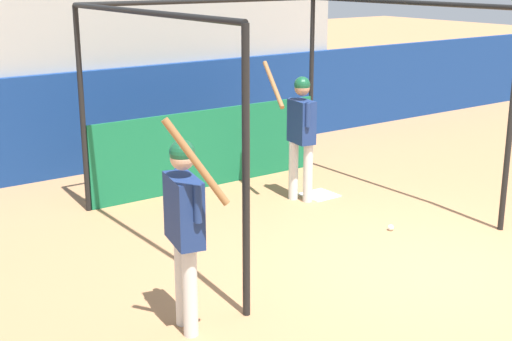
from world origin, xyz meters
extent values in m
plane|color=#A8754C|center=(0.00, 0.00, 0.00)|extent=(60.00, 60.00, 0.00)
cube|color=navy|center=(0.00, 5.72, 0.79)|extent=(24.00, 0.12, 1.59)
cube|color=#9E9E99|center=(0.00, 7.38, 1.62)|extent=(7.05, 3.20, 3.24)
cube|color=#1E6B3D|center=(-2.20, 6.18, 1.64)|extent=(0.45, 0.40, 0.10)
cube|color=#1E6B3D|center=(-2.20, 6.36, 1.87)|extent=(0.45, 0.06, 0.40)
cube|color=#1E6B3D|center=(-1.65, 6.18, 1.64)|extent=(0.45, 0.40, 0.10)
cube|color=#1E6B3D|center=(-1.65, 6.36, 1.87)|extent=(0.45, 0.06, 0.40)
cube|color=#1E6B3D|center=(-1.10, 6.18, 1.64)|extent=(0.45, 0.40, 0.10)
cube|color=#1E6B3D|center=(-1.10, 6.36, 1.87)|extent=(0.45, 0.06, 0.40)
cube|color=#1E6B3D|center=(-0.55, 6.18, 1.64)|extent=(0.45, 0.40, 0.10)
cube|color=#1E6B3D|center=(-0.55, 6.36, 1.87)|extent=(0.45, 0.06, 0.40)
cube|color=#1E6B3D|center=(0.00, 6.18, 1.64)|extent=(0.45, 0.40, 0.10)
cube|color=#1E6B3D|center=(0.00, 6.36, 1.87)|extent=(0.45, 0.06, 0.40)
cube|color=#1E6B3D|center=(0.55, 6.18, 1.64)|extent=(0.45, 0.40, 0.10)
cube|color=#1E6B3D|center=(0.55, 6.36, 1.87)|extent=(0.45, 0.06, 0.40)
cube|color=#1E6B3D|center=(1.10, 6.18, 1.64)|extent=(0.45, 0.40, 0.10)
cube|color=#1E6B3D|center=(1.10, 6.36, 1.87)|extent=(0.45, 0.06, 0.40)
cube|color=#1E6B3D|center=(1.65, 6.18, 1.64)|extent=(0.45, 0.40, 0.10)
cube|color=#1E6B3D|center=(1.65, 6.36, 1.87)|extent=(0.45, 0.06, 0.40)
cube|color=#1E6B3D|center=(2.20, 6.18, 1.64)|extent=(0.45, 0.40, 0.10)
cube|color=#1E6B3D|center=(2.20, 6.36, 1.87)|extent=(0.45, 0.06, 0.40)
cube|color=#1E6B3D|center=(2.75, 6.18, 1.64)|extent=(0.45, 0.40, 0.10)
cube|color=#1E6B3D|center=(2.75, 6.36, 1.87)|extent=(0.45, 0.06, 0.40)
cube|color=#1E6B3D|center=(-2.20, 6.98, 2.04)|extent=(0.45, 0.40, 0.10)
cube|color=#1E6B3D|center=(-1.65, 6.98, 2.04)|extent=(0.45, 0.40, 0.10)
cube|color=#1E6B3D|center=(-1.65, 7.16, 2.27)|extent=(0.45, 0.06, 0.40)
cube|color=#1E6B3D|center=(-1.10, 6.98, 2.04)|extent=(0.45, 0.40, 0.10)
cube|color=#1E6B3D|center=(-1.10, 7.16, 2.27)|extent=(0.45, 0.06, 0.40)
cube|color=#1E6B3D|center=(-0.55, 6.98, 2.04)|extent=(0.45, 0.40, 0.10)
cube|color=#1E6B3D|center=(-0.55, 7.16, 2.27)|extent=(0.45, 0.06, 0.40)
cube|color=#1E6B3D|center=(0.00, 6.98, 2.04)|extent=(0.45, 0.40, 0.10)
cube|color=#1E6B3D|center=(0.00, 7.16, 2.27)|extent=(0.45, 0.06, 0.40)
cube|color=#1E6B3D|center=(0.55, 6.98, 2.04)|extent=(0.45, 0.40, 0.10)
cube|color=#1E6B3D|center=(0.55, 7.16, 2.27)|extent=(0.45, 0.06, 0.40)
cube|color=#1E6B3D|center=(1.10, 6.98, 2.04)|extent=(0.45, 0.40, 0.10)
cube|color=#1E6B3D|center=(1.10, 7.16, 2.27)|extent=(0.45, 0.06, 0.40)
cube|color=#1E6B3D|center=(1.65, 6.98, 2.04)|extent=(0.45, 0.40, 0.10)
cube|color=#1E6B3D|center=(1.65, 7.16, 2.27)|extent=(0.45, 0.06, 0.40)
cube|color=#1E6B3D|center=(2.20, 6.98, 2.04)|extent=(0.45, 0.40, 0.10)
cube|color=#1E6B3D|center=(2.20, 7.16, 2.27)|extent=(0.45, 0.06, 0.40)
cube|color=#1E6B3D|center=(2.75, 6.98, 2.04)|extent=(0.45, 0.40, 0.10)
cube|color=#1E6B3D|center=(2.75, 7.16, 2.27)|extent=(0.45, 0.06, 0.40)
cube|color=#1E6B3D|center=(-1.65, 7.78, 2.44)|extent=(0.45, 0.40, 0.10)
cube|color=#1E6B3D|center=(-1.10, 7.78, 2.44)|extent=(0.45, 0.40, 0.10)
cube|color=#1E6B3D|center=(-0.55, 7.78, 2.44)|extent=(0.45, 0.40, 0.10)
cube|color=#1E6B3D|center=(0.00, 7.78, 2.44)|extent=(0.45, 0.40, 0.10)
cube|color=#1E6B3D|center=(0.55, 7.78, 2.44)|extent=(0.45, 0.40, 0.10)
cube|color=#1E6B3D|center=(1.10, 7.78, 2.44)|extent=(0.45, 0.40, 0.10)
cube|color=#1E6B3D|center=(1.65, 7.78, 2.44)|extent=(0.45, 0.40, 0.10)
cube|color=#1E6B3D|center=(2.20, 7.78, 2.44)|extent=(0.45, 0.40, 0.10)
cube|color=#1E6B3D|center=(2.75, 7.78, 2.44)|extent=(0.45, 0.40, 0.10)
cylinder|color=black|center=(-2.18, 0.35, 1.33)|extent=(0.07, 0.07, 2.66)
cylinder|color=black|center=(1.63, 0.35, 1.33)|extent=(0.07, 0.07, 2.66)
cylinder|color=black|center=(-2.18, 3.99, 1.33)|extent=(0.07, 0.07, 2.66)
cylinder|color=black|center=(1.63, 3.99, 1.33)|extent=(0.07, 0.07, 2.66)
cylinder|color=black|center=(-2.18, 2.17, 2.66)|extent=(0.06, 3.64, 0.06)
cylinder|color=black|center=(1.63, 2.17, 2.66)|extent=(0.06, 3.64, 0.06)
cylinder|color=black|center=(-0.28, 3.99, 2.66)|extent=(3.81, 0.06, 0.06)
cube|color=#14663D|center=(-0.28, 3.97, 0.57)|extent=(3.74, 0.03, 1.15)
cube|color=white|center=(0.72, 2.69, 0.01)|extent=(0.44, 0.44, 0.02)
cylinder|color=silver|center=(0.41, 2.59, 0.41)|extent=(0.15, 0.15, 0.82)
cylinder|color=silver|center=(0.32, 2.78, 0.41)|extent=(0.15, 0.15, 0.82)
cube|color=navy|center=(0.37, 2.69, 1.11)|extent=(0.27, 0.43, 0.58)
sphere|color=#A37556|center=(0.37, 2.69, 1.56)|extent=(0.20, 0.20, 0.20)
sphere|color=#144C2D|center=(0.37, 2.69, 1.61)|extent=(0.22, 0.22, 0.22)
cylinder|color=navy|center=(0.30, 2.48, 1.24)|extent=(0.08, 0.08, 0.32)
cylinder|color=navy|center=(0.35, 2.90, 1.24)|extent=(0.08, 0.08, 0.32)
cylinder|color=brown|center=(0.10, 2.97, 1.60)|extent=(0.28, 0.73, 0.55)
sphere|color=brown|center=(0.44, 2.86, 1.35)|extent=(0.08, 0.08, 0.08)
cylinder|color=silver|center=(-2.75, 0.54, 0.41)|extent=(0.16, 0.16, 0.83)
cylinder|color=silver|center=(-2.79, 0.32, 0.41)|extent=(0.16, 0.16, 0.83)
cube|color=navy|center=(-2.77, 0.43, 1.12)|extent=(0.32, 0.53, 0.59)
sphere|color=tan|center=(-2.77, 0.43, 1.58)|extent=(0.21, 0.21, 0.21)
sphere|color=#144C2D|center=(-2.77, 0.43, 1.62)|extent=(0.22, 0.22, 0.22)
cylinder|color=navy|center=(-2.67, 0.68, 1.25)|extent=(0.08, 0.08, 0.32)
cylinder|color=navy|center=(-2.79, 0.17, 1.25)|extent=(0.08, 0.08, 0.32)
cylinder|color=brown|center=(-2.85, 0.08, 1.63)|extent=(0.45, 0.37, 0.72)
sphere|color=brown|center=(-2.70, 0.27, 1.29)|extent=(0.08, 0.08, 0.08)
sphere|color=white|center=(0.51, 1.12, 0.04)|extent=(0.07, 0.07, 0.07)
camera|label=1|loc=(-5.61, -4.55, 3.09)|focal=50.00mm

